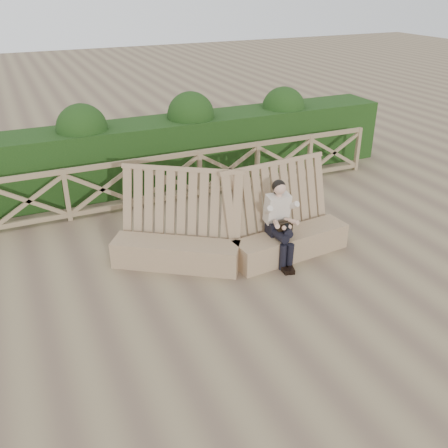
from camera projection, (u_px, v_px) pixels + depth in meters
name	position (u px, v px, depth m)	size (l,w,h in m)	color
ground	(239.00, 282.00, 8.12)	(60.00, 60.00, 0.00)	brown
bench	(234.00, 238.00, 8.64)	(4.09, 1.86, 1.59)	#916F52
woman	(280.00, 219.00, 8.47)	(0.42, 0.88, 1.44)	black
guardrail	(169.00, 179.00, 10.72)	(10.10, 0.09, 1.10)	#7E6749
hedge	(152.00, 154.00, 11.61)	(12.00, 1.20, 1.50)	black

